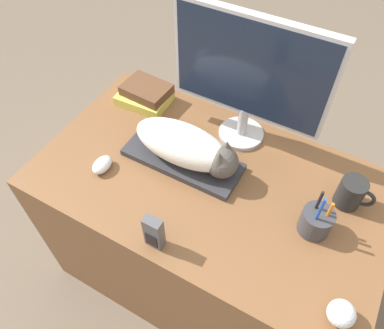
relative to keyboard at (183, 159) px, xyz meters
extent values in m
cube|color=brown|center=(0.12, -0.02, -0.38)|extent=(1.20, 0.69, 0.73)
cube|color=#2D2D33|center=(0.00, 0.00, 0.00)|extent=(0.42, 0.16, 0.02)
ellipsoid|color=white|center=(0.00, 0.00, 0.08)|extent=(0.35, 0.15, 0.14)
sphere|color=#4C4742|center=(0.15, 0.00, 0.07)|extent=(0.11, 0.11, 0.11)
cone|color=#4C4742|center=(0.15, -0.03, 0.13)|extent=(0.04, 0.04, 0.04)
cone|color=#4C4742|center=(0.15, 0.03, 0.13)|extent=(0.04, 0.04, 0.04)
cylinder|color=#B7B7BC|center=(0.13, 0.22, 0.00)|extent=(0.17, 0.17, 0.02)
cylinder|color=#B7B7BC|center=(0.13, 0.22, 0.06)|extent=(0.04, 0.04, 0.12)
cube|color=#B7B7BC|center=(0.13, 0.22, 0.29)|extent=(0.53, 0.03, 0.36)
cube|color=#192338|center=(0.13, 0.21, 0.29)|extent=(0.51, 0.01, 0.33)
ellipsoid|color=silver|center=(-0.23, -0.16, 0.01)|extent=(0.06, 0.08, 0.04)
cylinder|color=black|center=(0.55, 0.11, 0.04)|extent=(0.08, 0.08, 0.11)
torus|color=black|center=(0.59, 0.11, 0.04)|extent=(0.07, 0.01, 0.07)
cylinder|color=#38383D|center=(0.48, -0.04, 0.03)|extent=(0.10, 0.10, 0.09)
cylinder|color=orange|center=(0.51, -0.03, 0.08)|extent=(0.01, 0.01, 0.11)
cylinder|color=black|center=(0.47, -0.02, 0.09)|extent=(0.01, 0.01, 0.13)
cylinder|color=#1E47B2|center=(0.48, -0.06, 0.10)|extent=(0.01, 0.01, 0.15)
sphere|color=silver|center=(0.62, -0.26, 0.02)|extent=(0.07, 0.07, 0.07)
cube|color=#4C4C51|center=(0.09, -0.31, 0.05)|extent=(0.05, 0.03, 0.13)
cube|color=black|center=(0.09, -0.33, 0.03)|extent=(0.04, 0.00, 0.06)
cube|color=#CCC14C|center=(-0.30, 0.20, 0.01)|extent=(0.21, 0.16, 0.04)
cube|color=brown|center=(-0.29, 0.21, 0.05)|extent=(0.19, 0.14, 0.04)
camera|label=1|loc=(0.44, -0.72, 1.01)|focal=35.00mm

